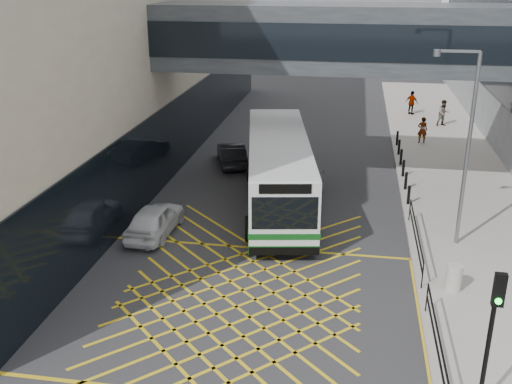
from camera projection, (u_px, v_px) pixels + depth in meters
The scene contains 16 objects.
ground at pixel (236, 307), 19.91m from camera, with size 120.00×120.00×0.00m, color #333335.
skybridge at pixel (348, 38), 27.87m from camera, with size 20.00×4.10×3.00m.
pavement at pixel (453, 174), 32.34m from camera, with size 6.00×54.00×0.16m, color #A39E95.
box_junction at pixel (236, 307), 19.91m from camera, with size 12.00×9.00×0.01m.
bus at pixel (278, 169), 27.79m from camera, with size 4.68×12.13×3.32m.
car_white at pixel (155, 219), 25.10m from camera, with size 1.74×4.26×1.36m, color silver.
car_dark at pixel (232, 154), 33.97m from camera, with size 1.61×4.10×1.28m, color black.
car_silver at pixel (299, 168), 31.29m from camera, with size 1.94×4.60×1.43m, color gray.
traffic_light at pixel (493, 323), 14.14m from camera, with size 0.28×0.46×3.93m.
street_lamp at pixel (465, 139), 22.65m from camera, with size 1.73×0.27×7.64m.
litter_bin at pixel (454, 278), 20.49m from camera, with size 0.55×0.55×0.94m, color #ADA89E.
kerb_railings at pixel (424, 273), 20.30m from camera, with size 0.05×12.54×1.00m.
bollards at pixel (402, 162), 32.58m from camera, with size 0.14×10.14×0.90m.
pedestrian_a at pixel (422, 130), 37.54m from camera, with size 0.66×0.47×1.65m, color gray.
pedestrian_b at pixel (444, 113), 41.57m from camera, with size 0.88×0.51×1.80m, color gray.
pedestrian_c at pixel (412, 103), 44.81m from camera, with size 1.04×0.50×1.76m, color gray.
Camera 1 is at (3.49, -16.93, 10.62)m, focal length 42.00 mm.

